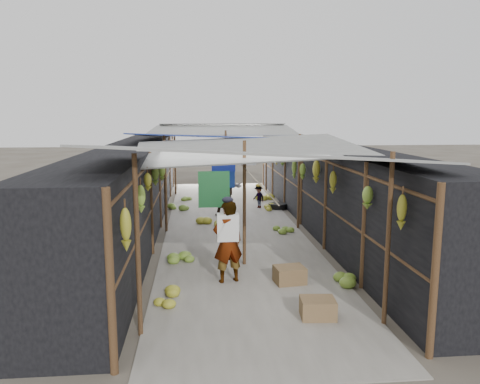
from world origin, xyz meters
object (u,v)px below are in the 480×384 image
object	(u,v)px
vendor_elderly	(228,242)
shopper_blue	(228,188)
vendor_seated	(259,197)
crate_near	(318,309)
black_basin	(277,206)

from	to	relation	value
vendor_elderly	shopper_blue	size ratio (longest dim) A/B	0.91
vendor_elderly	vendor_seated	size ratio (longest dim) A/B	2.01
crate_near	black_basin	bearing A→B (deg)	88.93
vendor_elderly	vendor_seated	distance (m)	7.04
black_basin	vendor_elderly	bearing A→B (deg)	-107.39
crate_near	vendor_seated	xyz separation A→B (m)	(0.22, 8.57, 0.23)
crate_near	shopper_blue	world-z (taller)	shopper_blue
vendor_elderly	shopper_blue	world-z (taller)	shopper_blue
vendor_elderly	shopper_blue	xyz separation A→B (m)	(0.40, 5.82, 0.08)
vendor_elderly	crate_near	bearing A→B (deg)	109.38
black_basin	crate_near	bearing A→B (deg)	-95.66
crate_near	vendor_elderly	size ratio (longest dim) A/B	0.34
shopper_blue	vendor_seated	bearing A→B (deg)	35.61
crate_near	shopper_blue	distance (m)	7.60
crate_near	shopper_blue	size ratio (longest dim) A/B	0.30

